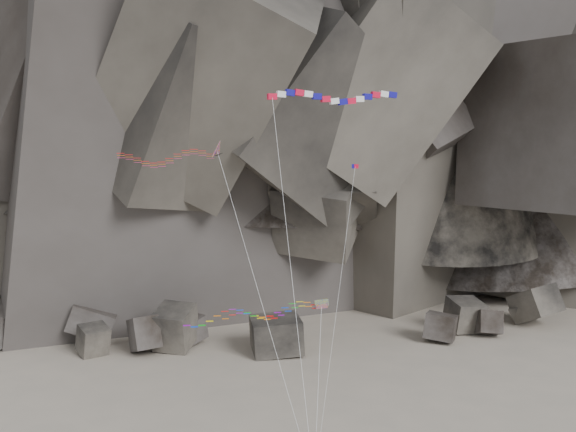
{
  "coord_description": "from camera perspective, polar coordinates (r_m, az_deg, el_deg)",
  "views": [
    {
      "loc": [
        -4.35,
        -56.88,
        26.65
      ],
      "look_at": [
        0.2,
        6.0,
        19.32
      ],
      "focal_mm": 45.0,
      "sensor_mm": 36.0,
      "label": 1
    }
  ],
  "objects": [
    {
      "name": "banner_kite",
      "position": [
        61.46,
        3.61,
        9.27
      ],
      "size": [
        11.37,
        14.08,
        28.42
      ],
      "rotation": [
        0.0,
        0.0,
        0.23
      ],
      "color": "red",
      "rests_on": "ground"
    },
    {
      "name": "headland",
      "position": [
        127.88,
        -2.22,
        13.52
      ],
      "size": [
        110.0,
        70.0,
        84.0
      ],
      "primitive_type": null,
      "color": "#595349",
      "rests_on": "ground"
    },
    {
      "name": "delta_kite",
      "position": [
        61.59,
        -9.87,
        4.61
      ],
      "size": [
        15.7,
        13.89,
        24.3
      ],
      "rotation": [
        0.0,
        0.0,
        -0.36
      ],
      "color": "red",
      "rests_on": "ground"
    },
    {
      "name": "boulder_field",
      "position": [
        92.86,
        -3.73,
        -8.85
      ],
      "size": [
        80.43,
        16.97,
        6.38
      ],
      "color": "#47423F",
      "rests_on": "ground"
    },
    {
      "name": "pennant_kite",
      "position": [
        56.64,
        4.58,
        -1.71
      ],
      "size": [
        4.5,
        9.17,
        22.3
      ],
      "rotation": [
        0.0,
        0.0,
        -0.25
      ],
      "color": "red",
      "rests_on": "ground"
    },
    {
      "name": "parafoil_kite",
      "position": [
        60.84,
        -3.07,
        -7.7
      ],
      "size": [
        12.58,
        10.93,
        10.85
      ],
      "rotation": [
        0.0,
        0.0,
        -0.0
      ],
      "color": "#D1E30C",
      "rests_on": "ground"
    }
  ]
}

